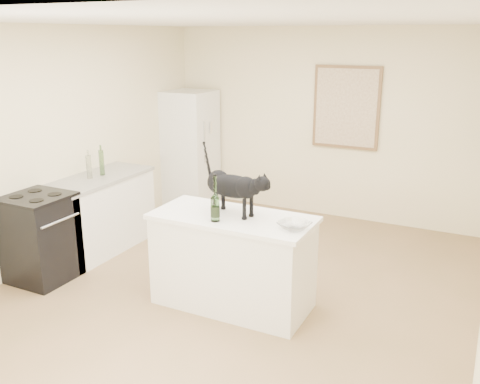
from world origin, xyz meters
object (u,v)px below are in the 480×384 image
at_px(fridge, 190,148).
at_px(black_cat, 232,189).
at_px(stove, 41,239).
at_px(glass_bowl, 294,226).
at_px(wine_bottle, 215,201).

distance_m(fridge, black_cat, 3.23).
height_order(stove, fridge, fridge).
bearing_deg(glass_bowl, fridge, 135.58).
relative_size(stove, glass_bowl, 3.37).
distance_m(black_cat, glass_bowl, 0.70).
xyz_separation_m(black_cat, wine_bottle, (-0.05, -0.24, -0.05)).
height_order(stove, black_cat, black_cat).
bearing_deg(fridge, wine_bottle, -54.23).
xyz_separation_m(wine_bottle, glass_bowl, (0.70, 0.12, -0.16)).
relative_size(stove, wine_bottle, 2.37).
xyz_separation_m(stove, wine_bottle, (1.98, 0.20, 0.64)).
bearing_deg(wine_bottle, stove, -174.12).
xyz_separation_m(black_cat, glass_bowl, (0.66, -0.12, -0.20)).
relative_size(black_cat, glass_bowl, 2.53).
bearing_deg(stove, glass_bowl, 6.90).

